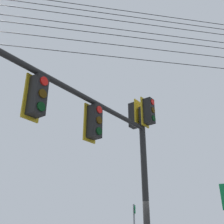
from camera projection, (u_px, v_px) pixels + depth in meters
name	position (u px, v px, depth m)	size (l,w,h in m)	color
signal_mast_assembly	(117.00, 134.00, 7.72)	(5.96, 3.60, 5.93)	black
overhead_wire_span	(170.00, 37.00, 10.94)	(10.42, 29.30, 2.80)	black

